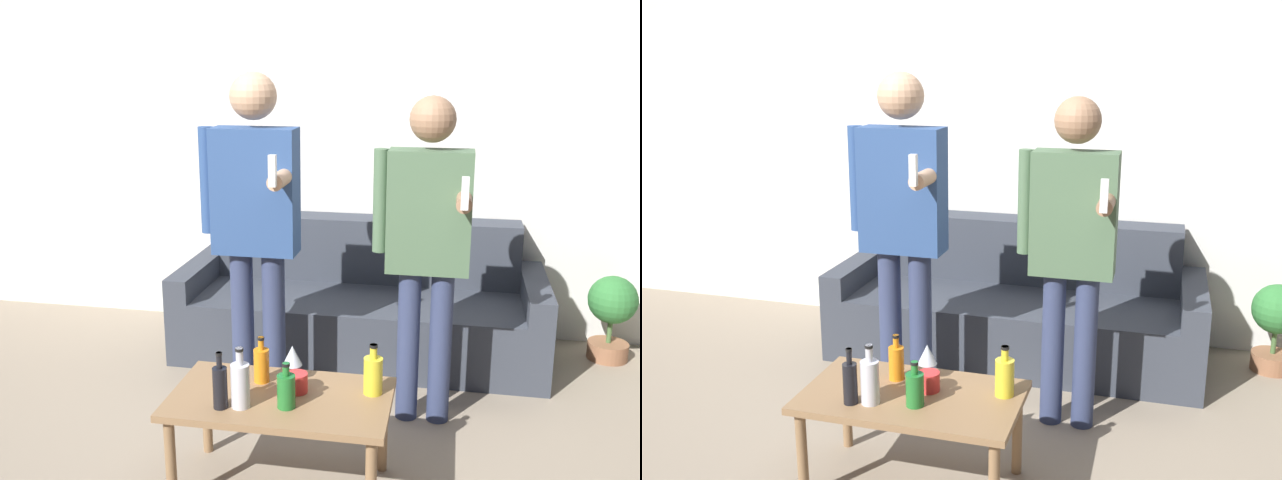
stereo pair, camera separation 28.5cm
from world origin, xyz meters
TOP-DOWN VIEW (x-y plane):
  - wall_back at (0.00, 1.94)m, footprint 8.00×0.06m
  - couch at (0.25, 1.51)m, footprint 2.17×0.82m
  - coffee_table at (0.13, 0.00)m, footprint 0.90×0.52m
  - bottle_orange at (0.01, 0.11)m, footprint 0.07×0.07m
  - bottle_green at (0.49, 0.09)m, footprint 0.08×0.08m
  - bottle_dark at (-0.01, -0.12)m, footprint 0.08×0.08m
  - bottle_yellow at (0.17, -0.09)m, footprint 0.07×0.07m
  - bottle_red at (-0.08, -0.14)m, footprint 0.06×0.06m
  - wine_glass_near at (0.14, 0.16)m, footprint 0.08×0.08m
  - cup_on_table at (0.18, 0.05)m, footprint 0.09×0.09m
  - person_standing_left at (-0.17, 0.71)m, footprint 0.49×0.43m
  - person_standing_right at (0.67, 0.71)m, footprint 0.46×0.41m
  - potted_plant at (1.73, 1.65)m, footprint 0.28×0.28m

SIDE VIEW (x-z plane):
  - couch at x=0.25m, z-range -0.11..0.67m
  - potted_plant at x=1.73m, z-range 0.05..0.57m
  - coffee_table at x=0.13m, z-range 0.16..0.58m
  - cup_on_table at x=0.18m, z-range 0.42..0.50m
  - bottle_yellow at x=0.17m, z-range 0.40..0.59m
  - bottle_orange at x=0.01m, z-range 0.40..0.60m
  - bottle_green at x=0.49m, z-range 0.40..0.61m
  - bottle_red at x=-0.08m, z-range 0.40..0.63m
  - bottle_dark at x=-0.01m, z-range 0.40..0.65m
  - wine_glass_near at x=0.14m, z-range 0.45..0.60m
  - person_standing_right at x=0.67m, z-range 0.15..1.75m
  - person_standing_left at x=-0.17m, z-range 0.16..1.86m
  - wall_back at x=0.00m, z-range 0.00..2.70m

